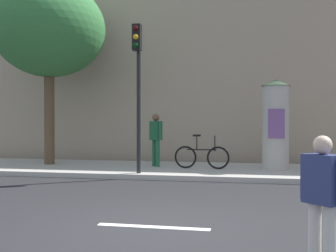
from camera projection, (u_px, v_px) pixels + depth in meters
name	position (u px, v px, depth m)	size (l,w,h in m)	color
ground_plane	(153.00, 227.00, 6.46)	(80.00, 80.00, 0.00)	#232326
sidewalk_curb	(204.00, 171.00, 13.32)	(36.00, 4.00, 0.15)	#B2ADA3
lane_markings	(153.00, 227.00, 6.46)	(25.80, 0.16, 0.01)	silver
building_backdrop	(217.00, 67.00, 18.18)	(36.00, 5.00, 8.14)	tan
traffic_light	(138.00, 74.00, 11.90)	(0.24, 0.45, 4.29)	black
poster_column	(276.00, 124.00, 12.94)	(0.91, 0.91, 2.82)	#B2ADA3
street_tree	(49.00, 30.00, 14.58)	(3.95, 3.95, 6.44)	brown
pedestrian_with_backpack	(322.00, 194.00, 4.49)	(0.44, 0.44, 1.50)	silver
pedestrian_tallest	(156.00, 135.00, 13.81)	(0.49, 0.50, 1.76)	#1E5938
bicycle_leaning	(202.00, 157.00, 13.16)	(1.77, 0.13, 1.09)	black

